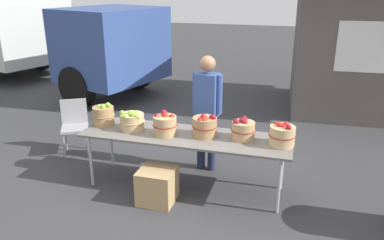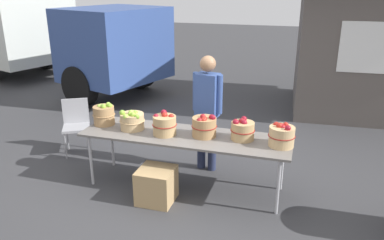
% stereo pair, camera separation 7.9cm
% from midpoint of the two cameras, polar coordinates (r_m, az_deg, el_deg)
% --- Properties ---
extents(ground_plane, '(40.00, 40.00, 0.00)m').
position_cam_midpoint_polar(ground_plane, '(5.32, -1.33, -9.72)').
color(ground_plane, '#38383A').
extents(market_table, '(2.70, 0.76, 0.75)m').
position_cam_midpoint_polar(market_table, '(5.00, -1.40, -2.60)').
color(market_table, slate).
rests_on(market_table, ground).
extents(apple_basket_green_0, '(0.30, 0.30, 0.30)m').
position_cam_midpoint_polar(apple_basket_green_0, '(5.44, -13.25, 0.72)').
color(apple_basket_green_0, '#A87F51').
rests_on(apple_basket_green_0, market_table).
extents(apple_basket_green_1, '(0.34, 0.34, 0.27)m').
position_cam_midpoint_polar(apple_basket_green_1, '(5.19, -9.25, -0.15)').
color(apple_basket_green_1, tan).
rests_on(apple_basket_green_1, market_table).
extents(apple_basket_red_0, '(0.32, 0.32, 0.31)m').
position_cam_midpoint_polar(apple_basket_red_0, '(4.97, -4.45, -0.70)').
color(apple_basket_red_0, tan).
rests_on(apple_basket_red_0, market_table).
extents(apple_basket_red_1, '(0.33, 0.33, 0.30)m').
position_cam_midpoint_polar(apple_basket_red_1, '(4.91, 1.42, -0.91)').
color(apple_basket_red_1, '#A87F51').
rests_on(apple_basket_red_1, market_table).
extents(apple_basket_red_2, '(0.31, 0.31, 0.27)m').
position_cam_midpoint_polar(apple_basket_red_2, '(4.86, 7.00, -1.38)').
color(apple_basket_red_2, tan).
rests_on(apple_basket_red_2, market_table).
extents(apple_basket_red_3, '(0.32, 0.32, 0.30)m').
position_cam_midpoint_polar(apple_basket_red_3, '(4.75, 12.63, -2.15)').
color(apple_basket_red_3, tan).
rests_on(apple_basket_red_3, market_table).
extents(vendor_adult, '(0.44, 0.27, 1.67)m').
position_cam_midpoint_polar(vendor_adult, '(5.42, 1.80, 2.26)').
color(vendor_adult, '#262D4C').
rests_on(vendor_adult, ground).
extents(box_truck, '(7.98, 4.48, 2.75)m').
position_cam_midpoint_polar(box_truck, '(11.93, -24.51, 12.71)').
color(box_truck, silver).
rests_on(box_truck, ground).
extents(food_kiosk, '(3.65, 3.08, 2.74)m').
position_cam_midpoint_polar(food_kiosk, '(8.87, 24.57, 10.09)').
color(food_kiosk, '#59514C').
rests_on(food_kiosk, ground).
extents(folding_chair, '(0.54, 0.54, 0.86)m').
position_cam_midpoint_polar(folding_chair, '(6.40, -17.17, -0.36)').
color(folding_chair, '#99999E').
rests_on(folding_chair, ground).
extents(produce_crate, '(0.44, 0.44, 0.44)m').
position_cam_midpoint_polar(produce_crate, '(4.92, -5.58, -9.53)').
color(produce_crate, tan).
rests_on(produce_crate, ground).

